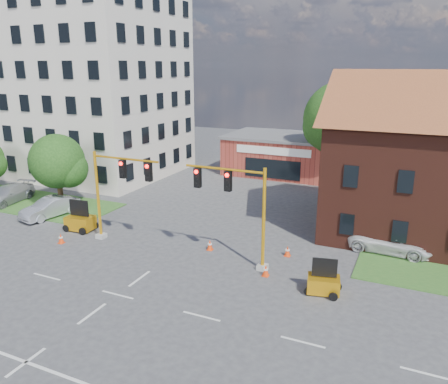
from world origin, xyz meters
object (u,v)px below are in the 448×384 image
at_px(signal_mast_west, 117,187).
at_px(pickup_white, 391,241).
at_px(trailer_east, 324,283).
at_px(signal_mast_east, 237,203).
at_px(trailer_west, 80,221).

distance_m(signal_mast_west, pickup_white, 18.35).
distance_m(trailer_east, pickup_white, 7.74).
bearing_deg(signal_mast_east, pickup_white, 35.08).
xyz_separation_m(signal_mast_east, trailer_east, (5.53, -1.32, -3.32)).
height_order(signal_mast_west, signal_mast_east, same).
height_order(signal_mast_west, trailer_west, signal_mast_west).
distance_m(signal_mast_east, trailer_west, 13.12).
bearing_deg(signal_mast_west, trailer_west, 171.64).
relative_size(signal_mast_west, trailer_east, 3.25).
distance_m(trailer_west, pickup_white, 21.73).
xyz_separation_m(signal_mast_west, signal_mast_east, (8.71, 0.00, 0.00)).
bearing_deg(trailer_west, pickup_white, 8.21).
height_order(signal_mast_east, trailer_west, signal_mast_east).
bearing_deg(signal_mast_east, trailer_west, 177.35).
xyz_separation_m(signal_mast_west, pickup_white, (17.08, 5.88, -3.19)).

